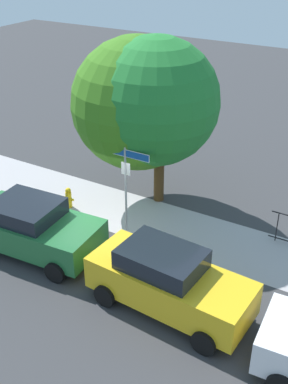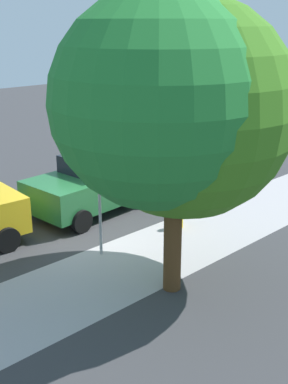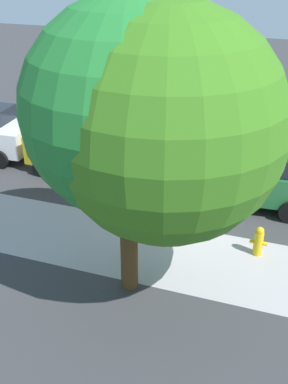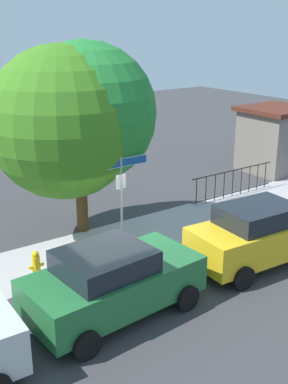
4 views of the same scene
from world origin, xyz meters
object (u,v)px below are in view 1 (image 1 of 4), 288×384
(car_yellow, at_px, (168,281))
(fire_hydrant, at_px, (69,198))
(car_green, at_px, (33,227))
(street_sign, at_px, (125,170))
(shade_tree, at_px, (147,100))

(car_yellow, xyz_separation_m, fire_hydrant, (-5.56, 2.84, -0.52))
(car_green, relative_size, fire_hydrant, 5.47)
(car_green, distance_m, car_yellow, 4.80)
(car_green, bearing_deg, car_yellow, -6.28)
(street_sign, height_order, fire_hydrant, street_sign)
(car_yellow, bearing_deg, car_green, -178.67)
(car_green, bearing_deg, fire_hydrant, 102.07)
(shade_tree, xyz_separation_m, fire_hydrant, (-2.23, -1.75, -3.50))
(car_green, distance_m, fire_hydrant, 2.80)
(shade_tree, relative_size, car_yellow, 1.36)
(car_green, xyz_separation_m, car_yellow, (4.80, -0.19, 0.04))
(shade_tree, relative_size, car_green, 1.42)
(street_sign, bearing_deg, shade_tree, 100.58)
(shade_tree, distance_m, car_green, 5.54)
(car_green, relative_size, car_yellow, 0.96)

